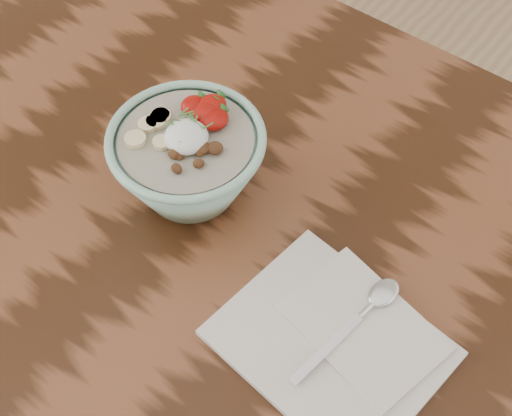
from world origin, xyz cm
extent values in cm
cube|color=#331A0C|center=(0.00, 0.00, 73.00)|extent=(160.00, 90.00, 4.00)
cylinder|color=#4C2D19|center=(-72.00, 37.00, 35.50)|extent=(7.00, 7.00, 71.00)
cylinder|color=#97CCB5|center=(-20.32, 1.81, 75.59)|extent=(8.31, 8.31, 1.19)
torus|color=#97CCB5|center=(-20.32, 1.81, 85.28)|extent=(18.89, 18.89, 1.09)
cylinder|color=#ABA58E|center=(-20.32, 1.81, 84.69)|extent=(16.02, 16.02, 0.99)
ellipsoid|color=white|center=(-19.87, 1.50, 86.17)|extent=(5.12, 5.12, 2.82)
ellipsoid|color=#960C06|center=(-19.13, 5.65, 86.08)|extent=(3.27, 3.60, 1.80)
cone|color=#286623|center=(-19.13, 7.13, 86.38)|extent=(1.40, 1.03, 1.52)
ellipsoid|color=#960C06|center=(-20.58, 6.12, 86.09)|extent=(3.30, 3.63, 1.82)
cone|color=#286623|center=(-20.58, 7.61, 86.39)|extent=(1.40, 1.03, 1.52)
ellipsoid|color=#960C06|center=(-22.61, 5.92, 85.99)|extent=(2.93, 3.22, 1.61)
cone|color=#286623|center=(-22.61, 7.24, 86.29)|extent=(1.40, 1.03, 1.52)
ellipsoid|color=#960C06|center=(-20.78, 7.20, 86.09)|extent=(3.31, 3.64, 1.82)
cone|color=#286623|center=(-20.78, 8.68, 86.39)|extent=(1.40, 1.03, 1.52)
cylinder|color=beige|center=(-25.09, 0.51, 85.58)|extent=(2.27, 2.27, 0.70)
cylinder|color=beige|center=(-21.91, -0.52, 85.58)|extent=(2.10, 2.10, 0.70)
cylinder|color=beige|center=(-24.71, 2.42, 85.58)|extent=(2.55, 2.55, 0.70)
cylinder|color=beige|center=(-24.82, 2.51, 85.58)|extent=(2.22, 2.22, 0.70)
cylinder|color=beige|center=(-24.62, 1.54, 85.58)|extent=(2.43, 2.43, 0.70)
cylinder|color=beige|center=(-24.67, -2.02, 85.58)|extent=(2.52, 2.52, 0.70)
ellipsoid|color=#562E19|center=(-19.53, -0.86, 85.78)|extent=(1.72, 1.85, 1.35)
ellipsoid|color=#562E19|center=(-16.38, 2.42, 85.83)|extent=(2.46, 2.43, 1.26)
ellipsoid|color=#562E19|center=(-17.59, 1.51, 85.87)|extent=(2.02, 2.06, 1.20)
ellipsoid|color=#562E19|center=(-16.50, -0.35, 85.65)|extent=(1.73, 1.75, 0.88)
ellipsoid|color=#562E19|center=(-17.59, 0.94, 85.72)|extent=(1.68, 1.38, 0.81)
ellipsoid|color=#562E19|center=(-18.99, -0.75, 85.66)|extent=(1.80, 1.80, 0.73)
ellipsoid|color=#562E19|center=(-17.94, -2.43, 85.70)|extent=(1.68, 1.39, 1.17)
cylinder|color=#3F8538|center=(-19.96, 2.44, 87.18)|extent=(1.06, 1.22, 0.23)
cylinder|color=#3F8538|center=(-21.16, 1.48, 87.18)|extent=(1.56, 0.47, 0.23)
cylinder|color=#3F8538|center=(-22.02, 3.59, 87.18)|extent=(0.35, 1.52, 0.23)
cylinder|color=#3F8538|center=(-19.20, 0.55, 87.18)|extent=(0.45, 1.51, 0.23)
cylinder|color=#3F8538|center=(-21.57, 3.64, 87.18)|extent=(1.04, 1.44, 0.24)
cylinder|color=#3F8538|center=(-20.00, 3.46, 87.18)|extent=(0.96, 1.43, 0.23)
cylinder|color=#3F8538|center=(-19.23, 3.16, 87.18)|extent=(1.70, 0.32, 0.24)
cylinder|color=#3F8538|center=(-20.31, 3.41, 87.18)|extent=(1.09, 0.78, 0.22)
cylinder|color=#3F8538|center=(-20.80, 3.45, 87.18)|extent=(1.00, 0.95, 0.22)
cylinder|color=#3F8538|center=(-21.12, 3.57, 87.18)|extent=(0.78, 1.22, 0.22)
cylinder|color=#3F8538|center=(-18.33, 3.73, 87.18)|extent=(0.48, 1.34, 0.23)
cylinder|color=#3F8538|center=(-21.64, 2.17, 87.18)|extent=(1.20, 0.49, 0.22)
cylinder|color=#3F8538|center=(-22.09, 1.15, 87.18)|extent=(0.55, 1.10, 0.22)
cylinder|color=#3F8538|center=(-20.03, 3.03, 87.18)|extent=(0.84, 0.91, 0.22)
cube|color=silver|center=(5.51, -5.02, 75.45)|extent=(25.14, 21.20, 0.89)
cube|color=silver|center=(7.30, -1.45, 76.16)|extent=(19.05, 14.97, 0.54)
cube|color=silver|center=(5.82, -6.34, 76.59)|extent=(2.47, 10.95, 0.33)
cylinder|color=silver|center=(6.72, 0.47, 76.76)|extent=(1.03, 2.91, 0.66)
ellipsoid|color=silver|center=(7.08, 3.18, 76.88)|extent=(3.45, 4.70, 0.90)
camera|label=1|loc=(19.57, -36.67, 147.49)|focal=50.00mm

